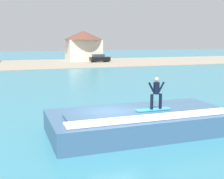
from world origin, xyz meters
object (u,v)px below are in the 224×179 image
object	(u,v)px
surfboard	(153,109)
wave_crest	(141,121)
car_far_shore	(99,58)
house_gabled_white	(83,44)
surfer	(156,91)

from	to	relation	value
surfboard	wave_crest	bearing A→B (deg)	151.54
car_far_shore	house_gabled_white	world-z (taller)	house_gabled_white
wave_crest	car_far_shore	size ratio (longest dim) A/B	2.15
surfboard	surfer	size ratio (longest dim) A/B	1.14
surfboard	surfer	bearing A→B (deg)	-28.65
wave_crest	surfboard	world-z (taller)	surfboard
surfer	car_far_shore	size ratio (longest dim) A/B	0.37
surfboard	house_gabled_white	size ratio (longest dim) A/B	0.20
surfboard	car_far_shore	bearing A→B (deg)	76.07
house_gabled_white	car_far_shore	bearing A→B (deg)	-66.72
wave_crest	surfboard	bearing A→B (deg)	-28.46
surfboard	house_gabled_white	xyz separation A→B (m)	(10.09, 55.37, 2.89)
surfer	house_gabled_white	bearing A→B (deg)	79.81
wave_crest	surfboard	size ratio (longest dim) A/B	5.02
surfer	house_gabled_white	world-z (taller)	house_gabled_white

